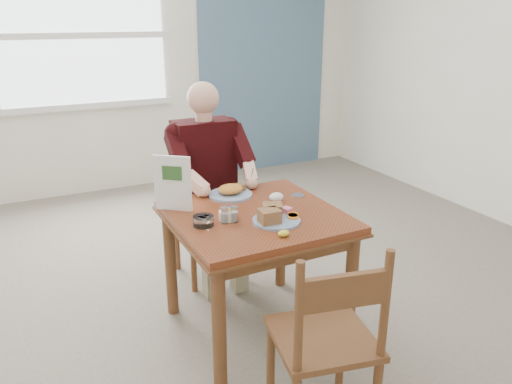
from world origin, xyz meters
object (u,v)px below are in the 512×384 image
chair_near (327,342)px  diner (208,169)px  far_plate (231,191)px  chair_far (205,211)px  table (255,231)px  near_plate (274,216)px

chair_near → diner: 1.59m
diner → far_plate: size_ratio=4.64×
chair_far → diner: diner is taller
table → far_plate: size_ratio=3.08×
table → far_plate: 0.35m
far_plate → table: bearing=-89.0°
near_plate → far_plate: bearing=94.8°
chair_near → diner: (0.08, 1.55, 0.33)m
chair_near → near_plate: size_ratio=3.13×
table → near_plate: bearing=-77.6°
near_plate → far_plate: near_plate is taller
far_plate → near_plate: bearing=-85.2°
chair_near → far_plate: (0.07, 1.16, 0.30)m
chair_far → chair_near: bearing=-92.8°
diner → near_plate: (0.03, -0.86, -0.03)m
table → near_plate: near_plate is taller
chair_near → chair_far: bearing=87.2°
chair_far → chair_near: 1.64m
chair_near → near_plate: 0.76m
table → diner: diner is taller
near_plate → table: bearing=102.4°
chair_far → near_plate: bearing=-87.9°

